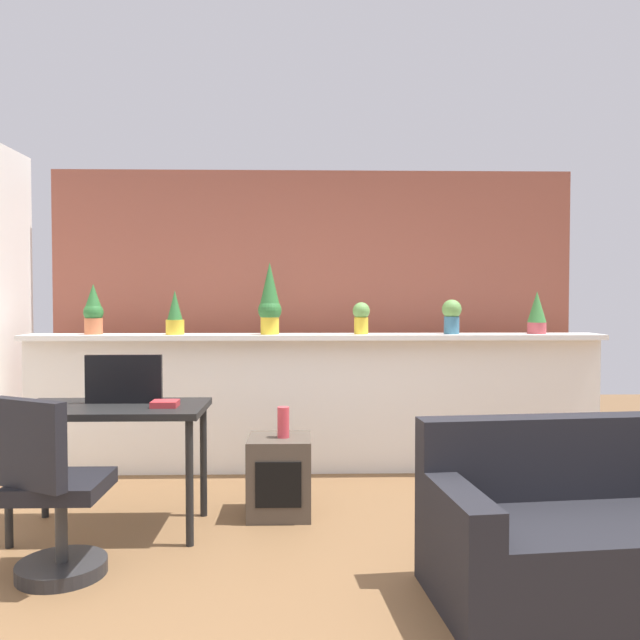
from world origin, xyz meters
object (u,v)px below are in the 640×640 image
object	(u,v)px
vase_on_shelf	(283,422)
potted_plant_0	(93,310)
potted_plant_4	(452,315)
book_on_desk	(165,404)
potted_plant_1	(175,315)
couch	(598,537)
desk	(112,420)
office_chair	(52,501)
side_cube_shelf	(280,476)
potted_plant_5	(537,312)
potted_plant_2	(270,300)
potted_plant_3	(361,317)
tv_monitor	(124,379)

from	to	relation	value
vase_on_shelf	potted_plant_0	bearing A→B (deg)	146.05
potted_plant_4	book_on_desk	xyz separation A→B (m)	(-1.98, -1.29, -0.48)
potted_plant_0	potted_plant_1	bearing A→B (deg)	-4.32
book_on_desk	couch	xyz separation A→B (m)	(2.17, -0.86, -0.49)
potted_plant_0	desk	xyz separation A→B (m)	(0.51, -1.27, -0.62)
office_chair	vase_on_shelf	xyz separation A→B (m)	(1.11, 0.91, 0.21)
potted_plant_0	side_cube_shelf	xyz separation A→B (m)	(1.49, -1.01, -1.04)
side_cube_shelf	potted_plant_0	bearing A→B (deg)	145.89
vase_on_shelf	couch	bearing A→B (deg)	-37.94
potted_plant_4	potted_plant_5	xyz separation A→B (m)	(0.69, 0.03, 0.02)
couch	office_chair	bearing A→B (deg)	174.52
potted_plant_2	potted_plant_3	distance (m)	0.73
potted_plant_3	vase_on_shelf	bearing A→B (deg)	-120.43
book_on_desk	side_cube_shelf	bearing A→B (deg)	25.42
potted_plant_0	side_cube_shelf	world-z (taller)	potted_plant_0
potted_plant_3	couch	distance (m)	2.53
potted_plant_2	potted_plant_4	bearing A→B (deg)	0.28
potted_plant_0	potted_plant_1	size ratio (longest dim) A/B	1.15
potted_plant_0	office_chair	distance (m)	2.18
potted_plant_1	tv_monitor	distance (m)	1.20
potted_plant_1	book_on_desk	bearing A→B (deg)	-81.42
potted_plant_0	potted_plant_4	size ratio (longest dim) A/B	1.45
potted_plant_3	potted_plant_5	bearing A→B (deg)	1.09
potted_plant_2	potted_plant_0	bearing A→B (deg)	178.44
potted_plant_3	potted_plant_1	bearing A→B (deg)	-179.34
side_cube_shelf	couch	bearing A→B (deg)	-37.73
potted_plant_4	desk	size ratio (longest dim) A/B	0.25
potted_plant_1	potted_plant_5	world-z (taller)	potted_plant_1
potted_plant_2	office_chair	bearing A→B (deg)	-117.07
potted_plant_5	potted_plant_1	bearing A→B (deg)	-179.12
potted_plant_3	couch	size ratio (longest dim) A/B	0.15
potted_plant_4	tv_monitor	world-z (taller)	potted_plant_4
potted_plant_0	office_chair	bearing A→B (deg)	-77.98
potted_plant_1	book_on_desk	xyz separation A→B (m)	(0.19, -1.27, -0.49)
potted_plant_4	side_cube_shelf	world-z (taller)	potted_plant_4
potted_plant_0	desk	world-z (taller)	potted_plant_0
potted_plant_5	book_on_desk	size ratio (longest dim) A/B	2.25
potted_plant_2	desk	xyz separation A→B (m)	(-0.87, -1.23, -0.70)
potted_plant_4	potted_plant_5	world-z (taller)	potted_plant_5
potted_plant_4	desk	world-z (taller)	potted_plant_4
couch	potted_plant_1	bearing A→B (deg)	137.91
potted_plant_4	vase_on_shelf	size ratio (longest dim) A/B	1.40
vase_on_shelf	book_on_desk	xyz separation A→B (m)	(-0.68, -0.30, 0.17)
tv_monitor	side_cube_shelf	distance (m)	1.15
tv_monitor	couch	xyz separation A→B (m)	(2.45, -1.00, -0.61)
desk	couch	xyz separation A→B (m)	(2.50, -0.92, -0.38)
potted_plant_1	vase_on_shelf	xyz separation A→B (m)	(0.87, -0.97, -0.66)
vase_on_shelf	potted_plant_4	bearing A→B (deg)	37.39
office_chair	potted_plant_2	bearing A→B (deg)	62.93
potted_plant_4	office_chair	bearing A→B (deg)	-141.61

